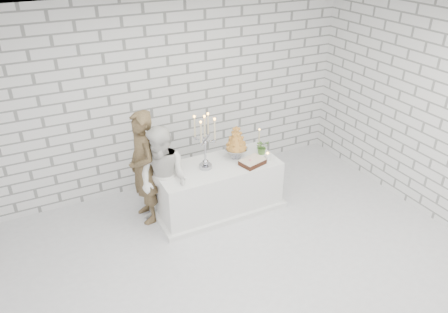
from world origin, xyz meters
TOP-DOWN VIEW (x-y plane):
  - ground at (0.00, 0.00)m, footprint 6.00×5.00m
  - ceiling at (0.00, 0.00)m, footprint 6.00×5.00m
  - wall_back at (0.00, 2.50)m, footprint 6.00×0.01m
  - wall_right at (3.00, 0.00)m, footprint 0.01×5.00m
  - cake_table at (0.28, 1.41)m, footprint 1.80×0.80m
  - groom at (-0.74, 1.66)m, footprint 0.45×0.64m
  - bride at (-0.55, 1.38)m, footprint 0.89×0.93m
  - candelabra at (0.09, 1.42)m, footprint 0.34×0.34m
  - croquembouche at (0.63, 1.49)m, footprint 0.36×0.36m
  - chocolate_cake at (0.75, 1.21)m, footprint 0.40×0.33m
  - pillar_candle at (1.00, 1.20)m, footprint 0.10×0.10m
  - extra_taper at (1.08, 1.59)m, footprint 0.06×0.06m
  - flowers at (1.04, 1.43)m, footprint 0.23×0.20m

SIDE VIEW (x-z plane):
  - ground at x=0.00m, z-range -0.01..0.01m
  - cake_table at x=0.28m, z-range 0.00..0.75m
  - bride at x=-0.55m, z-range 0.00..1.52m
  - chocolate_cake at x=0.75m, z-range 0.75..0.83m
  - pillar_candle at x=1.00m, z-range 0.75..0.87m
  - groom at x=-0.74m, z-range 0.00..1.68m
  - flowers at x=1.04m, z-range 0.75..0.98m
  - extra_taper at x=1.08m, z-range 0.75..1.07m
  - croquembouche at x=0.63m, z-range 0.75..1.28m
  - candelabra at x=0.09m, z-range 0.75..1.57m
  - wall_back at x=0.00m, z-range 0.00..3.00m
  - wall_right at x=3.00m, z-range 0.00..3.00m
  - ceiling at x=0.00m, z-range 3.00..3.00m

